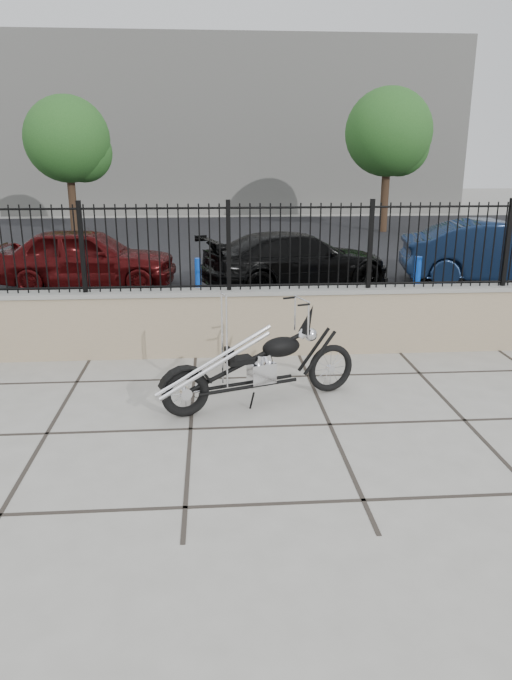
{
  "coord_description": "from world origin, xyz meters",
  "views": [
    {
      "loc": [
        -1.24,
        -5.91,
        2.81
      ],
      "look_at": [
        -0.73,
        0.93,
        0.69
      ],
      "focal_mm": 32.0,
      "sensor_mm": 36.0,
      "label": 1
    }
  ],
  "objects_px": {
    "chopper_motorcycle": "(258,348)",
    "car_black": "(297,260)",
    "car_blue": "(500,253)",
    "car_red": "(86,258)"
  },
  "relations": [
    {
      "from": "chopper_motorcycle",
      "to": "car_blue",
      "type": "relative_size",
      "value": 0.54
    },
    {
      "from": "car_blue",
      "to": "car_black",
      "type": "bearing_deg",
      "value": 101.69
    },
    {
      "from": "car_black",
      "to": "chopper_motorcycle",
      "type": "bearing_deg",
      "value": 149.82
    },
    {
      "from": "car_red",
      "to": "car_blue",
      "type": "xyz_separation_m",
      "value": [
        9.11,
        -0.27,
        0.04
      ]
    },
    {
      "from": "car_red",
      "to": "car_black",
      "type": "distance_m",
      "value": 4.55
    },
    {
      "from": "chopper_motorcycle",
      "to": "car_blue",
      "type": "xyz_separation_m",
      "value": [
        5.9,
        6.46,
        0.01
      ]
    },
    {
      "from": "car_red",
      "to": "chopper_motorcycle",
      "type": "bearing_deg",
      "value": -150.77
    },
    {
      "from": "car_black",
      "to": "car_blue",
      "type": "relative_size",
      "value": 0.98
    },
    {
      "from": "chopper_motorcycle",
      "to": "car_black",
      "type": "height_order",
      "value": "chopper_motorcycle"
    },
    {
      "from": "car_red",
      "to": "car_blue",
      "type": "height_order",
      "value": "car_blue"
    }
  ]
}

